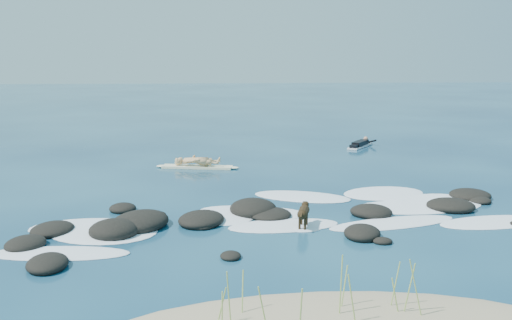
{
  "coord_description": "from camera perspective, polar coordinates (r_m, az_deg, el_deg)",
  "views": [
    {
      "loc": [
        -2.12,
        -16.66,
        4.74
      ],
      "look_at": [
        -0.45,
        4.0,
        0.9
      ],
      "focal_mm": 40.0,
      "sensor_mm": 36.0,
      "label": 1
    }
  ],
  "objects": [
    {
      "name": "reef_rocks",
      "position": [
        16.42,
        -1.07,
        -5.87
      ],
      "size": [
        14.77,
        6.87,
        0.59
      ],
      "color": "black",
      "rests_on": "ground"
    },
    {
      "name": "standing_surfer_rig",
      "position": [
        24.14,
        -5.93,
        1.05
      ],
      "size": [
        3.56,
        1.18,
        2.03
      ],
      "rotation": [
        0.0,
        0.0,
        -0.19
      ],
      "color": "#F9F4C7",
      "rests_on": "ground"
    },
    {
      "name": "ground",
      "position": [
        17.45,
        2.55,
        -5.27
      ],
      "size": [
        160.0,
        160.0,
        0.0
      ],
      "primitive_type": "plane",
      "color": "#0A2642",
      "rests_on": "ground"
    },
    {
      "name": "dog",
      "position": [
        15.82,
        4.78,
        -5.19
      ],
      "size": [
        0.49,
        1.1,
        0.71
      ],
      "rotation": [
        0.0,
        0.0,
        1.28
      ],
      "color": "black",
      "rests_on": "ground"
    },
    {
      "name": "paddling_surfer_rig",
      "position": [
        30.17,
        10.4,
        1.57
      ],
      "size": [
        1.88,
        2.33,
        0.45
      ],
      "rotation": [
        0.0,
        0.0,
        0.95
      ],
      "color": "silver",
      "rests_on": "ground"
    },
    {
      "name": "breaking_foam",
      "position": [
        17.33,
        5.41,
        -5.39
      ],
      "size": [
        15.27,
        7.26,
        0.12
      ],
      "color": "white",
      "rests_on": "ground"
    },
    {
      "name": "dune_grass",
      "position": [
        10.03,
        6.71,
        -13.75
      ],
      "size": [
        3.63,
        1.75,
        1.22
      ],
      "color": "#94B055",
      "rests_on": "ground"
    }
  ]
}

